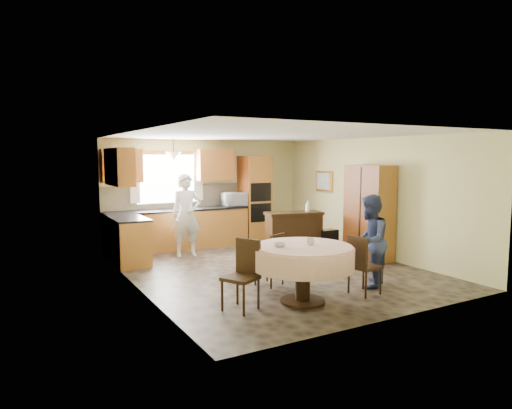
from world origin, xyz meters
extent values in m
cube|color=brown|center=(0.00, 0.00, 0.00)|extent=(5.00, 6.00, 0.01)
cube|color=white|center=(0.00, 0.00, 2.50)|extent=(5.00, 6.00, 0.01)
cube|color=#CDC883|center=(0.00, 3.00, 1.25)|extent=(5.00, 0.02, 2.50)
cube|color=#CDC883|center=(0.00, -3.00, 1.25)|extent=(5.00, 0.02, 2.50)
cube|color=#CDC883|center=(-2.50, 0.00, 1.25)|extent=(0.02, 6.00, 2.50)
cube|color=#CDC883|center=(2.50, 0.00, 1.25)|extent=(0.02, 6.00, 2.50)
cube|color=white|center=(-1.00, 2.98, 1.60)|extent=(1.40, 0.03, 1.10)
cube|color=white|center=(-1.75, 2.93, 1.65)|extent=(0.22, 0.02, 1.15)
cube|color=white|center=(-0.25, 2.93, 1.65)|extent=(0.22, 0.02, 1.15)
cube|color=gold|center=(-0.85, 2.70, 0.44)|extent=(3.30, 0.60, 0.88)
cube|color=black|center=(-0.85, 2.70, 0.90)|extent=(3.30, 0.64, 0.04)
cube|color=gold|center=(-2.20, 1.80, 0.44)|extent=(0.60, 1.20, 0.88)
cube|color=black|center=(-2.20, 1.80, 0.90)|extent=(0.64, 1.20, 0.04)
cube|color=tan|center=(-0.85, 2.99, 1.18)|extent=(3.30, 0.02, 0.55)
cube|color=#C16830|center=(-2.05, 2.83, 1.91)|extent=(0.85, 0.33, 0.72)
cube|color=#C16830|center=(0.15, 2.83, 1.91)|extent=(0.90, 0.33, 0.72)
cube|color=#C16830|center=(-2.33, 1.80, 1.91)|extent=(0.33, 1.20, 0.72)
cube|color=gold|center=(1.15, 2.69, 1.06)|extent=(0.66, 0.62, 2.12)
cube|color=black|center=(1.15, 2.38, 1.25)|extent=(0.56, 0.01, 0.45)
cube|color=black|center=(1.15, 2.38, 0.75)|extent=(0.56, 0.01, 0.45)
cone|color=beige|center=(-1.00, 2.50, 2.12)|extent=(0.36, 0.36, 0.18)
cube|color=#32200D|center=(1.11, 0.91, 0.43)|extent=(1.29, 0.73, 0.87)
cube|color=black|center=(1.79, 0.59, 0.27)|extent=(0.40, 0.29, 0.53)
cube|color=gold|center=(2.22, -0.20, 0.97)|extent=(0.51, 1.01, 1.93)
cylinder|color=#32200D|center=(-0.61, -1.87, 0.39)|extent=(0.22, 0.22, 0.77)
cylinder|color=#32200D|center=(-0.61, -1.87, 0.02)|extent=(0.65, 0.65, 0.04)
cylinder|color=#FAE5CD|center=(-0.61, -1.87, 0.81)|extent=(1.40, 1.40, 0.05)
cylinder|color=#FAE5CD|center=(-0.61, -1.87, 0.66)|extent=(1.46, 1.46, 0.30)
cube|color=#32200D|center=(-1.54, -1.72, 0.45)|extent=(0.56, 0.56, 0.05)
cube|color=#32200D|center=(-1.38, -1.63, 0.72)|extent=(0.22, 0.37, 0.50)
cylinder|color=#32200D|center=(-1.72, -1.90, 0.21)|extent=(0.04, 0.04, 0.43)
cylinder|color=#32200D|center=(-1.37, -1.90, 0.21)|extent=(0.04, 0.04, 0.43)
cylinder|color=#32200D|center=(-1.72, -1.54, 0.21)|extent=(0.04, 0.04, 0.43)
cylinder|color=#32200D|center=(-1.37, -1.54, 0.21)|extent=(0.04, 0.04, 0.43)
cube|color=#32200D|center=(-0.56, -0.85, 0.40)|extent=(0.49, 0.49, 0.04)
cube|color=#32200D|center=(-0.50, -1.01, 0.64)|extent=(0.34, 0.17, 0.45)
cylinder|color=#32200D|center=(-0.72, -1.02, 0.19)|extent=(0.03, 0.03, 0.38)
cylinder|color=#32200D|center=(-0.40, -1.02, 0.19)|extent=(0.03, 0.03, 0.38)
cylinder|color=#32200D|center=(-0.72, -0.69, 0.19)|extent=(0.03, 0.03, 0.38)
cylinder|color=#32200D|center=(-0.40, -0.69, 0.19)|extent=(0.03, 0.03, 0.38)
cube|color=#32200D|center=(0.47, -1.99, 0.42)|extent=(0.44, 0.44, 0.05)
cube|color=#32200D|center=(0.29, -2.01, 0.68)|extent=(0.08, 0.38, 0.47)
cylinder|color=#32200D|center=(0.30, -2.16, 0.20)|extent=(0.03, 0.03, 0.40)
cylinder|color=#32200D|center=(0.64, -2.16, 0.20)|extent=(0.03, 0.03, 0.40)
cylinder|color=#32200D|center=(0.30, -1.82, 0.20)|extent=(0.03, 0.03, 0.40)
cylinder|color=#32200D|center=(0.64, -1.82, 0.20)|extent=(0.03, 0.03, 0.40)
cube|color=gold|center=(2.47, 1.61, 1.51)|extent=(0.05, 0.60, 0.50)
cube|color=silver|center=(2.44, 1.61, 1.51)|extent=(0.01, 0.50, 0.39)
imported|color=silver|center=(0.57, 2.65, 1.08)|extent=(0.62, 0.45, 0.33)
imported|color=silver|center=(-0.95, 1.87, 0.87)|extent=(0.68, 0.49, 1.75)
imported|color=navy|center=(0.80, -1.73, 0.75)|extent=(0.92, 0.88, 1.50)
imported|color=#B2B2B2|center=(0.88, 0.91, 0.89)|extent=(0.27, 0.27, 0.06)
imported|color=silver|center=(1.48, 0.91, 1.01)|extent=(0.13, 0.13, 0.29)
imported|color=#B2B2B2|center=(-0.48, -1.88, 0.88)|extent=(0.14, 0.14, 0.09)
imported|color=#B2B2B2|center=(-0.95, -1.78, 0.86)|extent=(0.17, 0.17, 0.05)
camera|label=1|loc=(-4.35, -7.14, 2.10)|focal=32.00mm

